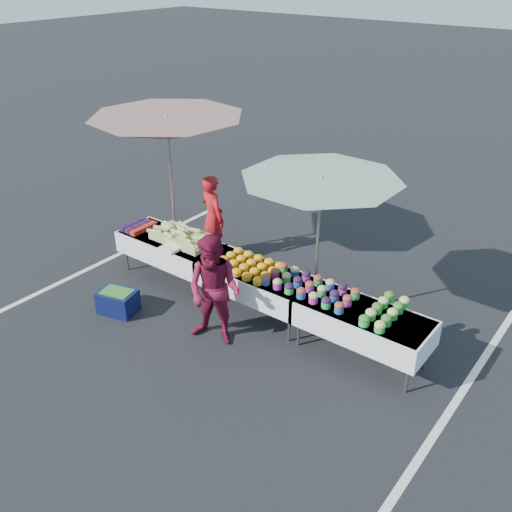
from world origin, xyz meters
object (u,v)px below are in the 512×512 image
Objects in this scene: table_center at (256,280)px; storage_bin at (118,301)px; customer at (214,291)px; umbrella_right at (321,192)px; umbrella_left at (168,129)px; table_right at (362,322)px; table_left at (171,247)px; vendor at (213,218)px.

table_center reaches higher than storage_bin.
customer is 0.56× the size of umbrella_right.
umbrella_left is 1.05× the size of umbrella_right.
umbrella_right is (3.05, -0.16, -0.31)m from umbrella_left.
storage_bin is at bearing -160.10° from table_right.
customer is 1.84m from storage_bin.
vendor is (0.07, 0.99, 0.21)m from table_left.
umbrella_left is 3.07m from umbrella_right.
vendor is 0.53× the size of umbrella_right.
table_right is 2.88× the size of storage_bin.
table_center is at bearing 168.49° from vendor.
table_left is at bearing -50.88° from umbrella_left.
umbrella_right reaches higher than storage_bin.
umbrella_right reaches higher than table_left.
umbrella_right is at bearing 158.20° from table_right.
umbrella_right reaches higher than vendor.
umbrella_left is 4.82× the size of storage_bin.
table_right is at bearing -177.33° from vendor.
umbrella_left is (-0.53, -0.44, 1.61)m from vendor.
umbrella_right reaches higher than customer.
umbrella_right is at bearing 18.94° from storage_bin.
customer is (1.77, -0.91, 0.24)m from table_left.
vendor is (-3.53, 0.99, 0.21)m from table_right.
umbrella_left is at bearing 166.14° from table_center.
vendor is 0.51× the size of umbrella_left.
table_right is 4.47m from umbrella_left.
umbrella_left is (-2.25, 0.56, 1.81)m from table_center.
vendor is at bearing 164.28° from table_right.
umbrella_right is (0.83, 1.31, 1.26)m from customer.
table_center is 2.18m from storage_bin.
customer is 3.08m from umbrella_left.
umbrella_right is at bearing 8.75° from table_left.
vendor is at bearing 75.48° from storage_bin.
table_left is 1.02m from vendor.
table_center is 0.94m from customer.
customer is at bearing -153.74° from table_right.
umbrella_left reaches higher than table_left.
table_left is 2.88× the size of storage_bin.
table_left is 1.95m from umbrella_left.
table_left is 1.13× the size of customer.
storage_bin is at bearing 108.52° from vendor.
customer reaches higher than table_center.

